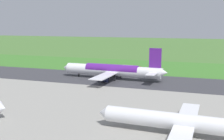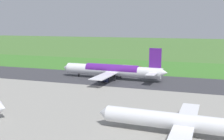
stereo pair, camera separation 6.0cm
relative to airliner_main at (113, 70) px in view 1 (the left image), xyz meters
name	(u,v)px [view 1 (the left image)]	position (x,y,z in m)	size (l,w,h in m)	color
ground_plane	(105,79)	(3.79, -0.02, -4.35)	(800.00, 800.00, 0.00)	#477233
runway_asphalt	(105,79)	(3.79, -0.02, -4.32)	(600.00, 32.29, 0.06)	#38383D
apron_concrete	(34,117)	(3.79, 60.10, -4.33)	(440.00, 110.00, 0.05)	gray
grass_verge_foreground	(124,68)	(3.79, -33.07, -4.33)	(600.00, 80.00, 0.04)	#3C782B
airliner_main	(113,70)	(0.00, 0.00, 0.00)	(54.10, 44.21, 15.88)	white
airliner_parked_near	(183,122)	(-38.08, 59.91, -0.91)	(43.15, 35.25, 12.61)	white
no_stopping_sign	(141,68)	(-6.84, -30.23, -2.99)	(0.60, 0.10, 2.27)	slate
traffic_cone_orange	(129,69)	(0.66, -32.22, -4.08)	(0.40, 0.40, 0.55)	orange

